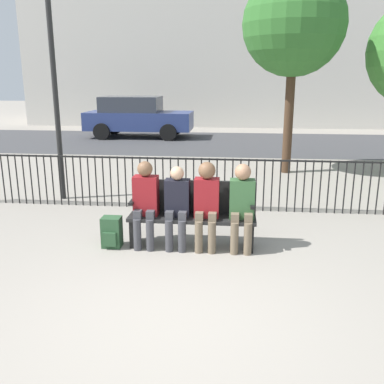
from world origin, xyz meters
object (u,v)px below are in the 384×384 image
at_px(backpack, 112,232).
at_px(lamp_post, 53,61).
at_px(seated_person_0, 145,199).
at_px(parked_car_0, 137,116).
at_px(tree_1, 294,25).
at_px(seated_person_3, 242,202).
at_px(park_bench, 193,211).
at_px(seated_person_1, 177,203).
at_px(seated_person_2, 207,200).

xyz_separation_m(backpack, lamp_post, (-1.69, 2.37, 2.41)).
height_order(seated_person_0, parked_car_0, parked_car_0).
height_order(backpack, tree_1, tree_1).
bearing_deg(parked_car_0, seated_person_3, -70.12).
height_order(park_bench, seated_person_1, seated_person_1).
distance_m(seated_person_2, lamp_post, 4.24).
height_order(seated_person_1, backpack, seated_person_1).
distance_m(tree_1, lamp_post, 5.59).
bearing_deg(seated_person_0, backpack, -168.13).
xyz_separation_m(seated_person_1, lamp_post, (-2.61, 2.27, 1.98)).
bearing_deg(lamp_post, seated_person_0, -46.32).
bearing_deg(parked_car_0, lamp_post, -86.26).
bearing_deg(park_bench, seated_person_2, -31.73).
bearing_deg(lamp_post, seated_person_1, -41.02).
xyz_separation_m(seated_person_0, tree_1, (2.50, 5.22, 2.84)).
height_order(seated_person_0, seated_person_2, seated_person_2).
xyz_separation_m(park_bench, seated_person_1, (-0.20, -0.13, 0.15)).
distance_m(park_bench, seated_person_1, 0.29).
xyz_separation_m(seated_person_3, lamp_post, (-3.51, 2.27, 1.95)).
relative_size(seated_person_0, seated_person_1, 1.05).
height_order(tree_1, parked_car_0, tree_1).
relative_size(park_bench, seated_person_2, 1.45).
distance_m(park_bench, backpack, 1.18).
xyz_separation_m(seated_person_0, seated_person_3, (1.34, -0.00, -0.00)).
height_order(seated_person_2, seated_person_3, seated_person_2).
bearing_deg(parked_car_0, backpack, -78.72).
height_order(seated_person_1, tree_1, tree_1).
bearing_deg(seated_person_2, tree_1, 72.47).
distance_m(seated_person_1, seated_person_3, 0.90).
bearing_deg(seated_person_3, seated_person_2, 179.87).
xyz_separation_m(seated_person_2, lamp_post, (-3.02, 2.27, 1.93)).
relative_size(backpack, parked_car_0, 0.10).
bearing_deg(seated_person_2, seated_person_1, -179.41).
height_order(seated_person_0, backpack, seated_person_0).
xyz_separation_m(seated_person_1, backpack, (-0.92, -0.10, -0.43)).
bearing_deg(seated_person_1, seated_person_0, 179.54).
bearing_deg(tree_1, parked_car_0, 130.69).
bearing_deg(lamp_post, parked_car_0, 93.74).
relative_size(seated_person_3, tree_1, 0.26).
bearing_deg(parked_car_0, seated_person_1, -74.22).
bearing_deg(park_bench, parked_car_0, 106.92).
bearing_deg(tree_1, backpack, -119.28).
height_order(seated_person_0, seated_person_1, seated_person_0).
distance_m(park_bench, tree_1, 6.21).
height_order(backpack, parked_car_0, parked_car_0).
bearing_deg(seated_person_1, backpack, -174.02).
bearing_deg(seated_person_3, lamp_post, 147.11).
relative_size(seated_person_3, lamp_post, 0.30).
bearing_deg(lamp_post, tree_1, 32.27).
distance_m(seated_person_2, tree_1, 6.16).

